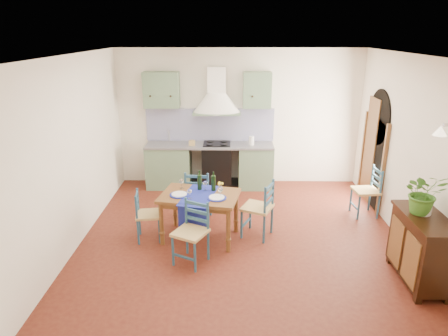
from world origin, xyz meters
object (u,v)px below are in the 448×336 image
at_px(sideboard, 421,247).
at_px(potted_plant, 424,193).
at_px(dining_table, 200,200).
at_px(chair_near, 192,232).

xyz_separation_m(sideboard, potted_plant, (-0.03, 0.11, 0.70)).
bearing_deg(dining_table, potted_plant, -19.31).
height_order(sideboard, potted_plant, potted_plant).
xyz_separation_m(chair_near, sideboard, (2.98, -0.44, 0.05)).
height_order(chair_near, potted_plant, potted_plant).
bearing_deg(dining_table, chair_near, -95.86).
height_order(chair_near, sideboard, sideboard).
distance_m(chair_near, sideboard, 3.01).
height_order(dining_table, chair_near, dining_table).
xyz_separation_m(dining_table, chair_near, (-0.07, -0.68, -0.20)).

